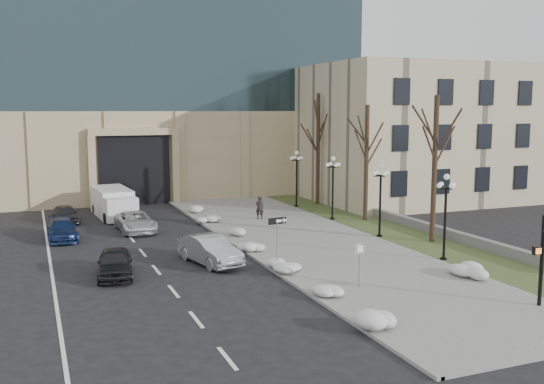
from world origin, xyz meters
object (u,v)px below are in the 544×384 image
Objects in this scene: car_b at (210,250)px; one_way_sign at (280,227)px; lamppost_b at (380,190)px; lamppost_d at (297,171)px; keep_sign at (360,256)px; box_truck at (114,203)px; lamppost_c at (333,179)px; car_a at (115,263)px; car_e at (66,214)px; traffic_signal at (541,262)px; car_d at (136,222)px; lamppost_a at (446,205)px; car_c at (62,230)px; pedestrian at (260,208)px.

one_way_sign reaches higher than car_b.
lamppost_d is (0.00, 13.00, 0.00)m from lamppost_b.
keep_sign is at bearing -68.44° from one_way_sign.
lamppost_c is at bearing -31.47° from box_truck.
car_b reaches higher than car_a.
traffic_signal is at bearing -64.93° from car_e.
lamppost_d reaches higher than car_d.
keep_sign is at bearing -113.40° from lamppost_c.
car_d is 15.26m from lamppost_d.
lamppost_b is 1.00× the size of lamppost_d.
one_way_sign is at bearing -127.69° from lamppost_c.
lamppost_b is at bearing 90.00° from lamppost_a.
car_e is at bearing 179.79° from lamppost_d.
lamppost_a is at bearing -53.61° from car_e.
car_b is 0.97× the size of lamppost_a.
car_e is at bearing 102.89° from car_a.
car_e is at bearing 132.73° from traffic_signal.
car_b is 1.19× the size of traffic_signal.
car_b is at bearing -53.96° from car_c.
lamppost_a is (1.30, 7.89, 1.13)m from traffic_signal.
lamppost_a is (16.91, -3.50, 2.38)m from car_a.
lamppost_a is (18.88, -13.49, 2.44)m from car_c.
lamppost_c is at bearing 58.62° from keep_sign.
lamppost_d reaches higher than pedestrian.
car_c is 1.17× the size of car_e.
lamppost_d is at bearing 38.47° from car_b.
car_b is 16.09m from traffic_signal.
pedestrian is at bearing 51.90° from car_a.
lamppost_c reaches higher than keep_sign.
lamppost_b is (14.15, -7.83, 2.41)m from car_d.
car_c is 15.75m from one_way_sign.
car_e is at bearing -7.27° from pedestrian.
lamppost_a is 19.50m from lamppost_d.
car_c is at bearing 140.35° from traffic_signal.
traffic_signal is at bearing -62.30° from car_d.
lamppost_c is (11.91, 8.85, 2.31)m from car_b.
box_truck reaches higher than car_c.
pedestrian is at bearing 43.79° from car_b.
keep_sign reaches higher than car_b.
pedestrian is (11.93, 11.53, 0.27)m from car_a.
lamppost_b is at bearing 17.92° from car_a.
car_e is 0.78× the size of lamppost_d.
lamppost_d is at bearing -6.94° from car_e.
lamppost_c is at bearing -90.00° from lamppost_d.
car_d is at bearing 9.44° from car_c.
pedestrian is 0.43× the size of traffic_signal.
lamppost_a is 1.00× the size of lamppost_c.
lamppost_a reaches higher than car_d.
traffic_signal reaches higher than car_c.
keep_sign is (5.07, -6.96, 0.80)m from car_b.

